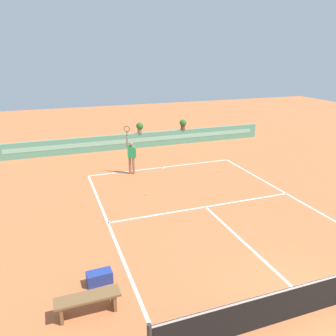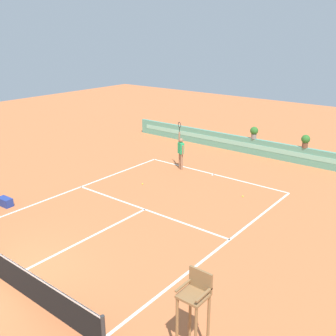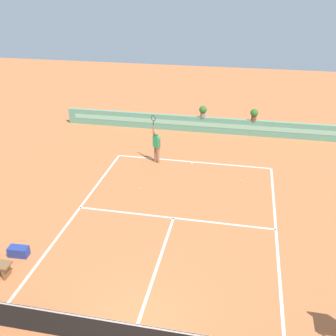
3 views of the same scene
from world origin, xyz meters
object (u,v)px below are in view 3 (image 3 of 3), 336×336
object	(u,v)px
tennis_player	(157,144)
tennis_ball_near_baseline	(241,181)
potted_plant_right	(254,114)
gear_bag	(19,251)
tennis_ball_mid_court	(140,189)
potted_plant_centre	(203,111)

from	to	relation	value
tennis_player	tennis_ball_near_baseline	distance (m)	4.80
tennis_ball_near_baseline	potted_plant_right	size ratio (longest dim) A/B	0.09
gear_bag	tennis_ball_near_baseline	bearing A→B (deg)	43.40
tennis_player	tennis_ball_near_baseline	bearing A→B (deg)	-16.46
tennis_ball_near_baseline	tennis_ball_mid_court	bearing A→B (deg)	-159.99
tennis_ball_near_baseline	potted_plant_centre	world-z (taller)	potted_plant_centre
gear_bag	potted_plant_centre	xyz separation A→B (m)	(4.94, 13.44, 1.23)
gear_bag	potted_plant_right	distance (m)	15.72
potted_plant_right	gear_bag	bearing A→B (deg)	-120.96
tennis_ball_near_baseline	potted_plant_right	xyz separation A→B (m)	(0.46, 6.25, 1.38)
potted_plant_right	potted_plant_centre	xyz separation A→B (m)	(-3.12, 0.00, 0.00)
tennis_ball_near_baseline	tennis_ball_mid_court	xyz separation A→B (m)	(-4.61, -1.68, 0.00)
gear_bag	potted_plant_centre	world-z (taller)	potted_plant_centre
tennis_ball_mid_court	potted_plant_right	distance (m)	9.50
tennis_ball_near_baseline	potted_plant_right	bearing A→B (deg)	85.83
tennis_player	tennis_ball_mid_court	bearing A→B (deg)	-92.00
gear_bag	potted_plant_right	world-z (taller)	potted_plant_right
gear_bag	potted_plant_centre	distance (m)	14.37
tennis_ball_mid_court	potted_plant_centre	world-z (taller)	potted_plant_centre
tennis_ball_near_baseline	gear_bag	bearing A→B (deg)	-136.60
tennis_player	potted_plant_centre	world-z (taller)	tennis_player
gear_bag	tennis_ball_mid_court	bearing A→B (deg)	61.47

